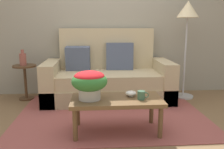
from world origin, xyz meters
TOP-DOWN VIEW (x-y plane):
  - ground_plane at (0.00, 0.00)m, footprint 14.00×14.00m
  - wall_back at (0.00, 1.33)m, footprint 6.40×0.12m
  - area_rug at (0.00, 0.13)m, footprint 2.56×1.91m
  - couch at (-0.01, 0.86)m, footprint 2.07×0.90m
  - coffee_table at (0.02, -0.44)m, footprint 1.04×0.53m
  - side_table at (-1.38, 0.94)m, footprint 0.38×0.38m
  - floor_lamp at (1.31, 0.87)m, footprint 0.36×0.36m
  - potted_plant at (-0.28, -0.45)m, footprint 0.40×0.40m
  - coffee_mug at (0.30, -0.51)m, footprint 0.13×0.08m
  - snack_bowl at (0.20, -0.38)m, footprint 0.13×0.13m
  - table_vase at (-1.39, 0.92)m, footprint 0.11×0.11m

SIDE VIEW (x-z plane):
  - ground_plane at x=0.00m, z-range 0.00..0.00m
  - area_rug at x=0.00m, z-range 0.00..0.01m
  - couch at x=-0.01m, z-range -0.24..0.94m
  - coffee_table at x=0.02m, z-range 0.15..0.56m
  - side_table at x=-1.38m, z-range 0.11..0.69m
  - snack_bowl at x=0.20m, z-range 0.41..0.48m
  - coffee_mug at x=0.30m, z-range 0.41..0.51m
  - potted_plant at x=-0.28m, z-range 0.45..0.77m
  - table_vase at x=-1.39m, z-range 0.56..0.82m
  - floor_lamp at x=1.31m, z-range 0.52..2.13m
  - wall_back at x=0.00m, z-range 0.00..2.79m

